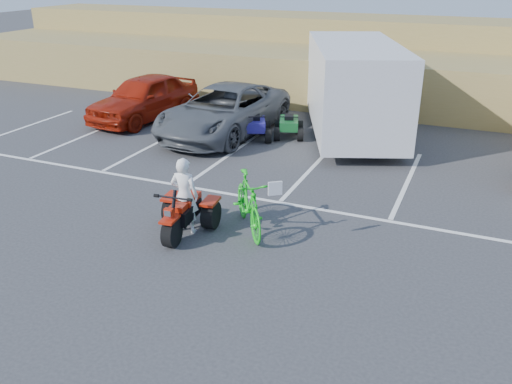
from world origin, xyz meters
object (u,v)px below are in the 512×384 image
at_px(grey_pickup, 224,111).
at_px(red_car, 144,97).
at_px(rider, 185,195).
at_px(cargo_trailer, 354,87).
at_px(quad_atv_green, 289,137).
at_px(green_dirt_bike, 249,203).
at_px(quad_atv_blue, 255,139).
at_px(red_trike_atv, 184,234).

xyz_separation_m(grey_pickup, red_car, (-3.58, 0.54, 0.01)).
relative_size(rider, grey_pickup, 0.29).
distance_m(grey_pickup, cargo_trailer, 4.43).
height_order(rider, quad_atv_green, rider).
bearing_deg(quad_atv_green, green_dirt_bike, -96.46).
bearing_deg(red_car, quad_atv_blue, -1.25).
bearing_deg(grey_pickup, quad_atv_blue, -2.15).
bearing_deg(grey_pickup, red_car, 175.30).
xyz_separation_m(red_trike_atv, quad_atv_green, (-0.32, 7.62, 0.00)).
relative_size(grey_pickup, red_car, 1.21).
xyz_separation_m(red_trike_atv, rider, (-0.02, 0.15, 0.85)).
distance_m(red_car, quad_atv_green, 5.82).
distance_m(red_car, cargo_trailer, 7.76).
relative_size(red_car, quad_atv_blue, 3.46).
bearing_deg(quad_atv_blue, cargo_trailer, 5.45).
distance_m(green_dirt_bike, quad_atv_blue, 6.76).
distance_m(rider, quad_atv_blue, 7.00).
height_order(green_dirt_bike, cargo_trailer, cargo_trailer).
bearing_deg(green_dirt_bike, quad_atv_blue, 75.46).
distance_m(cargo_trailer, quad_atv_blue, 3.71).
height_order(green_dirt_bike, grey_pickup, grey_pickup).
height_order(red_trike_atv, quad_atv_blue, red_trike_atv).
distance_m(rider, red_car, 9.65).
height_order(grey_pickup, red_car, red_car).
height_order(rider, quad_atv_blue, rider).
height_order(quad_atv_blue, quad_atv_green, quad_atv_blue).
xyz_separation_m(green_dirt_bike, cargo_trailer, (0.35, 7.90, 1.02)).
distance_m(rider, grey_pickup, 7.39).
bearing_deg(rider, red_car, -57.20).
xyz_separation_m(cargo_trailer, quad_atv_blue, (-2.87, -1.65, -1.66)).
bearing_deg(grey_pickup, red_trike_atv, -66.65).
xyz_separation_m(grey_pickup, quad_atv_green, (2.18, 0.51, -0.81)).
xyz_separation_m(rider, grey_pickup, (-2.49, 6.96, -0.04)).
xyz_separation_m(red_trike_atv, cargo_trailer, (1.57, 8.63, 1.66)).
distance_m(green_dirt_bike, grey_pickup, 7.39).
bearing_deg(red_car, grey_pickup, -1.89).
xyz_separation_m(red_trike_atv, grey_pickup, (-2.50, 7.11, 0.81)).
relative_size(cargo_trailer, quad_atv_blue, 5.05).
xyz_separation_m(green_dirt_bike, quad_atv_blue, (-2.53, 6.24, -0.65)).
bearing_deg(green_dirt_bike, rider, 168.67).
relative_size(green_dirt_bike, quad_atv_blue, 1.53).
distance_m(rider, green_dirt_bike, 1.39).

